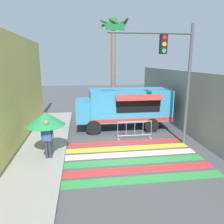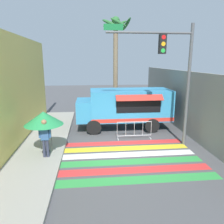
{
  "view_description": "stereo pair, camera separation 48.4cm",
  "coord_description": "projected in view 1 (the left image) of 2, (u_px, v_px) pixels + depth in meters",
  "views": [
    {
      "loc": [
        -2.21,
        -10.0,
        4.34
      ],
      "look_at": [
        -0.45,
        2.38,
        1.4
      ],
      "focal_mm": 35.0,
      "sensor_mm": 36.0,
      "label": 1
    },
    {
      "loc": [
        -1.73,
        -10.06,
        4.34
      ],
      "look_at": [
        -0.45,
        2.38,
        1.4
      ],
      "focal_mm": 35.0,
      "sensor_mm": 36.0,
      "label": 2
    }
  ],
  "objects": [
    {
      "name": "ground_plane",
      "position": [
        128.0,
        150.0,
        10.93
      ],
      "size": [
        60.0,
        60.0,
        0.0
      ],
      "primitive_type": "plane",
      "color": "#4C4C4F"
    },
    {
      "name": "sidewalk_left",
      "position": [
        18.0,
        154.0,
        10.2
      ],
      "size": [
        4.4,
        16.0,
        0.16
      ],
      "color": "#99968E",
      "rests_on": "ground_plane"
    },
    {
      "name": "building_left_facade",
      "position": [
        7.0,
        96.0,
        9.54
      ],
      "size": [
        0.25,
        16.0,
        5.64
      ],
      "color": "#E5D166",
      "rests_on": "ground_plane"
    },
    {
      "name": "concrete_wall_right",
      "position": [
        181.0,
        100.0,
        13.96
      ],
      "size": [
        0.2,
        16.0,
        3.75
      ],
      "color": "gray",
      "rests_on": "ground_plane"
    },
    {
      "name": "crosswalk_painted",
      "position": [
        132.0,
        158.0,
        10.03
      ],
      "size": [
        6.4,
        4.36,
        0.01
      ],
      "color": "green",
      "rests_on": "ground_plane"
    },
    {
      "name": "food_truck",
      "position": [
        122.0,
        106.0,
        14.1
      ],
      "size": [
        5.97,
        2.75,
        2.55
      ],
      "color": "#338CBF",
      "rests_on": "ground_plane"
    },
    {
      "name": "traffic_signal_pole",
      "position": [
        174.0,
        65.0,
        10.75
      ],
      "size": [
        4.32,
        0.29,
        6.09
      ],
      "color": "#515456",
      "rests_on": "ground_plane"
    },
    {
      "name": "patio_umbrella",
      "position": [
        45.0,
        119.0,
        9.75
      ],
      "size": [
        1.75,
        1.75,
        1.96
      ],
      "color": "black",
      "rests_on": "sidewalk_left"
    },
    {
      "name": "folding_chair",
      "position": [
        47.0,
        137.0,
        10.62
      ],
      "size": [
        0.47,
        0.47,
        0.96
      ],
      "rotation": [
        0.0,
        0.0,
        0.05
      ],
      "color": "#4C4C51",
      "rests_on": "sidewalk_left"
    },
    {
      "name": "vendor_person",
      "position": [
        47.0,
        137.0,
        9.42
      ],
      "size": [
        0.53,
        0.23,
        1.72
      ],
      "rotation": [
        0.0,
        0.0,
        -0.28
      ],
      "color": "#2D3347",
      "rests_on": "sidewalk_left"
    },
    {
      "name": "barricade_front",
      "position": [
        135.0,
        130.0,
        12.43
      ],
      "size": [
        1.99,
        0.44,
        1.01
      ],
      "color": "#B7BABF",
      "rests_on": "ground_plane"
    },
    {
      "name": "palm_tree",
      "position": [
        113.0,
        52.0,
        16.74
      ],
      "size": [
        2.23,
        2.11,
        7.56
      ],
      "color": "#7A664C",
      "rests_on": "ground_plane"
    }
  ]
}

